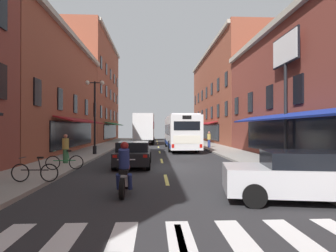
# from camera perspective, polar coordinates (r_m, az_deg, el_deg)

# --- Properties ---
(ground_plane) EXTENTS (34.80, 80.00, 0.10)m
(ground_plane) POSITION_cam_1_polar(r_m,az_deg,el_deg) (15.03, -0.95, -8.61)
(ground_plane) COLOR #28282B
(lane_centre_dashes) EXTENTS (0.14, 73.90, 0.01)m
(lane_centre_dashes) POSITION_cam_1_polar(r_m,az_deg,el_deg) (14.78, -0.91, -8.54)
(lane_centre_dashes) COLOR #DBCC4C
(lane_centre_dashes) RESTS_ON ground
(crosswalk_near) EXTENTS (7.10, 2.80, 0.01)m
(crosswalk_near) POSITION_cam_1_polar(r_m,az_deg,el_deg) (5.32, 3.05, -23.50)
(crosswalk_near) COLOR silver
(crosswalk_near) RESTS_ON ground
(sidewalk_left) EXTENTS (3.00, 80.00, 0.14)m
(sidewalk_left) POSITION_cam_1_polar(r_m,az_deg,el_deg) (15.95, -22.85, -7.67)
(sidewalk_left) COLOR gray
(sidewalk_left) RESTS_ON ground
(sidewalk_right) EXTENTS (3.00, 80.00, 0.14)m
(sidewalk_right) POSITION_cam_1_polar(r_m,az_deg,el_deg) (16.32, 20.43, -7.51)
(sidewalk_right) COLOR gray
(sidewalk_right) RESTS_ON ground
(billboard_sign) EXTENTS (0.40, 3.08, 7.36)m
(billboard_sign) POSITION_cam_1_polar(r_m,az_deg,el_deg) (17.84, 22.73, 11.65)
(billboard_sign) COLOR black
(billboard_sign) RESTS_ON sidewalk_right
(transit_bus) EXTENTS (2.67, 11.82, 3.29)m
(transit_bus) POSITION_cam_1_polar(r_m,az_deg,el_deg) (27.73, 2.46, -1.18)
(transit_bus) COLOR silver
(transit_bus) RESTS_ON ground
(box_truck) EXTENTS (2.58, 7.38, 3.84)m
(box_truck) POSITION_cam_1_polar(r_m,az_deg,el_deg) (36.17, -4.81, -0.59)
(box_truck) COLOR #B21E19
(box_truck) RESTS_ON ground
(sedan_near) EXTENTS (4.53, 2.50, 1.43)m
(sedan_near) POSITION_cam_1_polar(r_m,az_deg,el_deg) (8.98, 25.63, -9.10)
(sedan_near) COLOR silver
(sedan_near) RESTS_ON ground
(sedan_mid) EXTENTS (2.03, 4.51, 1.33)m
(sedan_mid) POSITION_cam_1_polar(r_m,az_deg,el_deg) (45.48, -4.42, -2.18)
(sedan_mid) COLOR navy
(sedan_mid) RESTS_ON ground
(sedan_far) EXTENTS (1.92, 4.38, 1.35)m
(sedan_far) POSITION_cam_1_polar(r_m,az_deg,el_deg) (15.53, -7.03, -5.60)
(sedan_far) COLOR black
(sedan_far) RESTS_ON ground
(motorcycle_rider) EXTENTS (0.62, 2.07, 1.66)m
(motorcycle_rider) POSITION_cam_1_polar(r_m,az_deg,el_deg) (9.16, -8.83, -9.09)
(motorcycle_rider) COLOR black
(motorcycle_rider) RESTS_ON ground
(bicycle_near) EXTENTS (1.71, 0.48, 0.91)m
(bicycle_near) POSITION_cam_1_polar(r_m,az_deg,el_deg) (11.37, -25.42, -8.42)
(bicycle_near) COLOR black
(bicycle_near) RESTS_ON sidewalk_left
(bicycle_mid) EXTENTS (1.71, 0.48, 0.91)m
(bicycle_mid) POSITION_cam_1_polar(r_m,az_deg,el_deg) (14.11, -20.25, -6.86)
(bicycle_mid) COLOR black
(bicycle_mid) RESTS_ON sidewalk_left
(pedestrian_near) EXTENTS (0.51, 0.48, 1.61)m
(pedestrian_near) POSITION_cam_1_polar(r_m,az_deg,el_deg) (16.72, -20.01, -4.18)
(pedestrian_near) COLOR #33663F
(pedestrian_near) RESTS_ON sidewalk_left
(pedestrian_mid) EXTENTS (0.36, 0.36, 1.61)m
(pedestrian_mid) POSITION_cam_1_polar(r_m,az_deg,el_deg) (28.64, 8.34, -2.68)
(pedestrian_mid) COLOR navy
(pedestrian_mid) RESTS_ON sidewalk_right
(street_lamp_twin) EXTENTS (1.42, 0.32, 5.52)m
(street_lamp_twin) POSITION_cam_1_polar(r_m,az_deg,el_deg) (21.79, -14.65, 2.49)
(street_lamp_twin) COLOR black
(street_lamp_twin) RESTS_ON sidewalk_left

